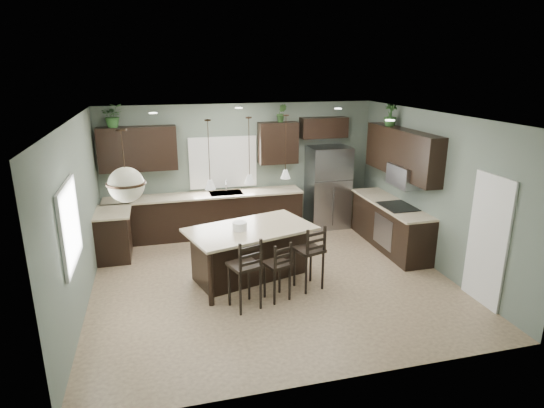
{
  "coord_description": "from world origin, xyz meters",
  "views": [
    {
      "loc": [
        -1.8,
        -6.95,
        3.56
      ],
      "look_at": [
        0.1,
        0.4,
        1.25
      ],
      "focal_mm": 30.0,
      "sensor_mm": 36.0,
      "label": 1
    }
  ],
  "objects_px": {
    "refrigerator": "(328,187)",
    "bar_stool_right": "(309,257)",
    "bar_stool_left": "(245,273)",
    "bar_stool_center": "(277,270)",
    "plant_back_left": "(113,116)",
    "serving_dish": "(240,226)",
    "kitchen_island": "(251,253)"
  },
  "relations": [
    {
      "from": "refrigerator",
      "to": "bar_stool_right",
      "type": "xyz_separation_m",
      "value": [
        -1.42,
        -2.85,
        -0.36
      ]
    },
    {
      "from": "bar_stool_left",
      "to": "bar_stool_right",
      "type": "relative_size",
      "value": 1.03
    },
    {
      "from": "bar_stool_center",
      "to": "plant_back_left",
      "type": "distance_m",
      "value": 4.59
    },
    {
      "from": "refrigerator",
      "to": "bar_stool_left",
      "type": "distance_m",
      "value": 4.13
    },
    {
      "from": "serving_dish",
      "to": "bar_stool_center",
      "type": "distance_m",
      "value": 1.03
    },
    {
      "from": "kitchen_island",
      "to": "refrigerator",
      "type": "bearing_deg",
      "value": 28.28
    },
    {
      "from": "kitchen_island",
      "to": "serving_dish",
      "type": "distance_m",
      "value": 0.57
    },
    {
      "from": "bar_stool_center",
      "to": "refrigerator",
      "type": "bearing_deg",
      "value": 37.92
    },
    {
      "from": "refrigerator",
      "to": "bar_stool_right",
      "type": "distance_m",
      "value": 3.2
    },
    {
      "from": "bar_stool_left",
      "to": "plant_back_left",
      "type": "height_order",
      "value": "plant_back_left"
    },
    {
      "from": "refrigerator",
      "to": "bar_stool_right",
      "type": "bearing_deg",
      "value": -116.49
    },
    {
      "from": "serving_dish",
      "to": "bar_stool_left",
      "type": "distance_m",
      "value": 1.02
    },
    {
      "from": "kitchen_island",
      "to": "bar_stool_right",
      "type": "distance_m",
      "value": 1.05
    },
    {
      "from": "bar_stool_center",
      "to": "plant_back_left",
      "type": "xyz_separation_m",
      "value": [
        -2.47,
        3.22,
        2.14
      ]
    },
    {
      "from": "bar_stool_center",
      "to": "kitchen_island",
      "type": "bearing_deg",
      "value": 87.51
    },
    {
      "from": "kitchen_island",
      "to": "plant_back_left",
      "type": "distance_m",
      "value": 3.92
    },
    {
      "from": "refrigerator",
      "to": "bar_stool_left",
      "type": "relative_size",
      "value": 1.6
    },
    {
      "from": "plant_back_left",
      "to": "kitchen_island",
      "type": "bearing_deg",
      "value": -46.97
    },
    {
      "from": "bar_stool_right",
      "to": "bar_stool_center",
      "type": "bearing_deg",
      "value": -175.58
    },
    {
      "from": "plant_back_left",
      "to": "bar_stool_right",
      "type": "bearing_deg",
      "value": -44.17
    },
    {
      "from": "refrigerator",
      "to": "kitchen_island",
      "type": "height_order",
      "value": "refrigerator"
    },
    {
      "from": "bar_stool_center",
      "to": "bar_stool_right",
      "type": "relative_size",
      "value": 0.88
    },
    {
      "from": "bar_stool_left",
      "to": "plant_back_left",
      "type": "distance_m",
      "value": 4.38
    },
    {
      "from": "kitchen_island",
      "to": "bar_stool_center",
      "type": "height_order",
      "value": "bar_stool_center"
    },
    {
      "from": "refrigerator",
      "to": "bar_stool_left",
      "type": "height_order",
      "value": "refrigerator"
    },
    {
      "from": "plant_back_left",
      "to": "serving_dish",
      "type": "bearing_deg",
      "value": -50.2
    },
    {
      "from": "bar_stool_right",
      "to": "plant_back_left",
      "type": "height_order",
      "value": "plant_back_left"
    },
    {
      "from": "serving_dish",
      "to": "bar_stool_right",
      "type": "distance_m",
      "value": 1.25
    },
    {
      "from": "bar_stool_left",
      "to": "bar_stool_center",
      "type": "xyz_separation_m",
      "value": [
        0.54,
        0.14,
        -0.08
      ]
    },
    {
      "from": "serving_dish",
      "to": "bar_stool_right",
      "type": "bearing_deg",
      "value": -27.7
    },
    {
      "from": "bar_stool_center",
      "to": "plant_back_left",
      "type": "bearing_deg",
      "value": 108.65
    },
    {
      "from": "bar_stool_center",
      "to": "plant_back_left",
      "type": "relative_size",
      "value": 2.14
    }
  ]
}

